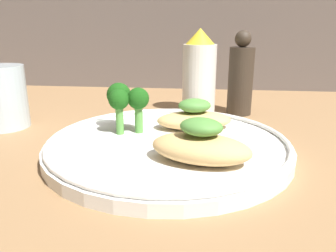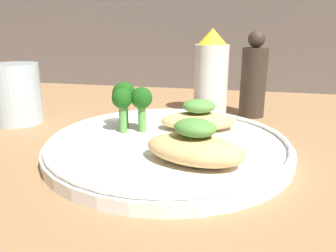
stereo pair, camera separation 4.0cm
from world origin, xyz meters
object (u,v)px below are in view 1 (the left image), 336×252
at_px(pepper_grinder, 241,78).
at_px(drinking_glass, 1,97).
at_px(broccoli_bunch, 125,100).
at_px(sauce_bottle, 199,74).
at_px(plate, 168,144).

distance_m(pepper_grinder, drinking_glass, 0.39).
distance_m(broccoli_bunch, pepper_grinder, 0.23).
bearing_deg(sauce_bottle, broccoli_bunch, -120.21).
bearing_deg(sauce_bottle, plate, -99.29).
distance_m(plate, pepper_grinder, 0.23).
height_order(plate, sauce_bottle, sauce_bottle).
bearing_deg(drinking_glass, plate, -16.29).
distance_m(broccoli_bunch, sauce_bottle, 0.19).
relative_size(plate, drinking_glass, 3.16).
height_order(sauce_bottle, pepper_grinder, sauce_bottle).
bearing_deg(broccoli_bunch, plate, -30.93).
distance_m(sauce_bottle, drinking_glass, 0.32).
relative_size(plate, sauce_bottle, 2.03).
height_order(plate, pepper_grinder, pepper_grinder).
height_order(broccoli_bunch, drinking_glass, drinking_glass).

